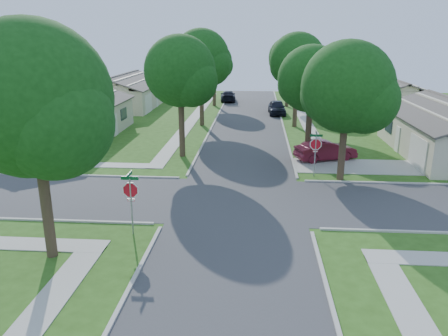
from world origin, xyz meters
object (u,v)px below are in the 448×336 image
tree_sw_corner (35,106)px  tree_e_near (312,82)px  house_nw_far (125,95)px  car_curb_east (277,107)px  tree_e_far (289,59)px  tree_w_near (181,74)px  stop_sign_ne (316,146)px  tree_w_far (214,63)px  car_driveway (326,150)px  house_nw_near (70,120)px  house_ne_far (388,101)px  tree_w_mid (202,60)px  stop_sign_sw (131,193)px  tree_ne_corner (348,91)px  car_curb_west (228,96)px  tree_e_mid (298,63)px

tree_sw_corner → tree_e_near: bearing=52.7°
house_nw_far → car_curb_east: (19.19, -3.87, -0.72)m
tree_e_far → tree_w_near: 26.71m
stop_sign_ne → tree_w_far: 30.96m
stop_sign_ne → tree_w_far: (-9.35, 29.31, 3.48)m
house_nw_far → car_driveway: house_nw_far is taller
stop_sign_ne → house_nw_near: house_nw_near is taller
car_driveway → house_ne_far: bearing=-46.7°
tree_w_mid → tree_w_far: 13.04m
stop_sign_ne → tree_e_near: size_ratio=0.36×
tree_sw_corner → house_nw_far: bearing=102.4°
tree_w_near → tree_sw_corner: (-2.79, -16.00, 0.15)m
car_curb_east → tree_w_near: bearing=-114.6°
tree_w_mid → tree_e_far: bearing=54.1°
tree_e_near → tree_w_mid: bearing=128.0°
tree_w_near → car_curb_east: (7.84, 19.12, -5.32)m
house_nw_far → car_driveway: (21.99, -23.30, -0.77)m
stop_sign_sw → car_driveway: bearing=51.4°
stop_sign_sw → tree_ne_corner: tree_ne_corner is taller
tree_w_mid → tree_w_far: (-0.01, 13.00, -0.98)m
tree_e_near → stop_sign_ne: bearing=-90.7°
tree_w_near → tree_sw_corner: bearing=-99.9°
stop_sign_ne → car_curb_west: (-7.90, 33.59, -1.31)m
tree_w_near → tree_ne_corner: bearing=-23.6°
tree_w_mid → house_ne_far: bearing=21.2°
tree_w_far → house_nw_far: 12.19m
tree_e_near → tree_w_mid: tree_w_mid is taller
stop_sign_sw → car_curb_west: stop_sign_sw is taller
tree_e_mid → tree_e_far: size_ratio=1.06×
tree_e_mid → tree_ne_corner: 16.89m
tree_w_far → tree_w_mid: bearing=-90.0°
house_ne_far → house_nw_near: same height
tree_w_near → tree_sw_corner: 16.24m
tree_e_far → car_curb_west: bearing=151.7°
tree_e_near → tree_e_mid: tree_e_mid is taller
stop_sign_ne → car_curb_west: size_ratio=0.60×
stop_sign_sw → house_nw_far: (-11.29, 36.70, -0.51)m
tree_e_far → tree_sw_corner: bearing=-106.6°
house_nw_near → car_driveway: (21.99, -6.30, -0.77)m
house_ne_far → car_curb_west: size_ratio=2.72×
car_curb_east → car_curb_west: 12.01m
stop_sign_ne → car_driveway: 4.40m
tree_w_near → tree_e_far: bearing=69.4°
stop_sign_sw → tree_e_near: tree_e_near is taller
tree_w_far → tree_e_near: bearing=-69.4°
house_ne_far → house_nw_near: bearing=-156.4°
tree_e_near → tree_w_near: 9.41m
stop_sign_sw → tree_e_far: (9.45, 38.71, 3.95)m
tree_w_near → tree_e_mid: bearing=51.9°
tree_ne_corner → house_ne_far: (9.63, 24.79, -4.08)m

